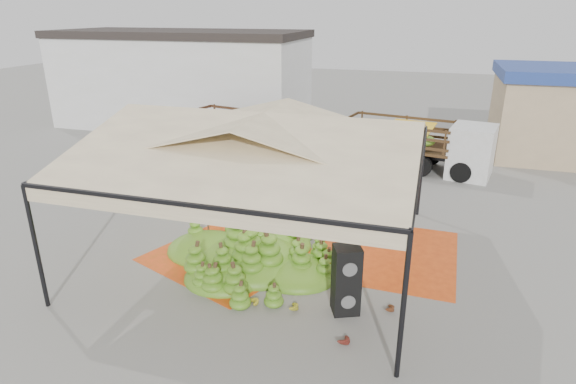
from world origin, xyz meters
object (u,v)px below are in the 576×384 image
(vendor, at_px, (301,175))
(truck_right, at_px, (423,140))
(banana_heap, at_px, (251,245))
(speaker_stack, at_px, (346,280))
(truck_left, at_px, (258,134))

(vendor, relative_size, truck_right, 0.28)
(banana_heap, height_order, vendor, vendor)
(banana_heap, bearing_deg, truck_right, 67.72)
(speaker_stack, relative_size, vendor, 0.91)
(banana_heap, xyz_separation_m, truck_left, (-2.91, 8.60, 0.81))
(banana_heap, distance_m, speaker_stack, 3.21)
(speaker_stack, xyz_separation_m, truck_right, (1.20, 11.34, 0.48))
(truck_right, bearing_deg, banana_heap, -101.05)
(truck_left, xyz_separation_m, truck_right, (6.96, 1.29, -0.08))
(vendor, distance_m, truck_right, 6.31)
(truck_right, bearing_deg, vendor, -118.43)
(truck_left, bearing_deg, truck_right, 24.45)
(banana_heap, relative_size, truck_left, 0.77)
(banana_heap, distance_m, vendor, 5.05)
(banana_heap, bearing_deg, speaker_stack, -27.12)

